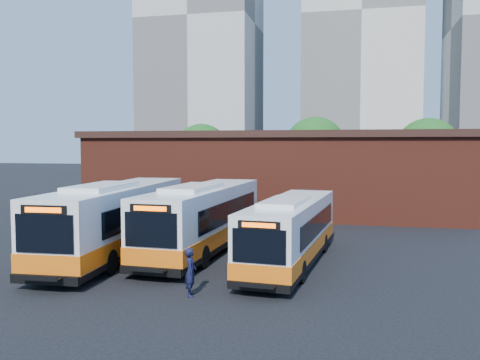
% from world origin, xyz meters
% --- Properties ---
extents(ground, '(220.00, 220.00, 0.00)m').
position_xyz_m(ground, '(0.00, 0.00, 0.00)').
color(ground, black).
extents(bus_midwest, '(3.33, 13.35, 3.61)m').
position_xyz_m(bus_midwest, '(-5.12, 1.95, 1.64)').
color(bus_midwest, white).
rests_on(bus_midwest, ground).
extents(bus_mideast, '(3.23, 12.85, 3.47)m').
position_xyz_m(bus_mideast, '(-1.27, 3.79, 1.58)').
color(bus_mideast, white).
rests_on(bus_mideast, ground).
extents(bus_east, '(3.28, 11.44, 3.08)m').
position_xyz_m(bus_east, '(3.39, 2.03, 1.40)').
color(bus_east, white).
rests_on(bus_east, ground).
extents(transit_worker, '(0.58, 0.73, 1.73)m').
position_xyz_m(transit_worker, '(0.50, -3.65, 0.87)').
color(transit_worker, black).
rests_on(transit_worker, ground).
extents(depot_building, '(28.60, 12.60, 6.40)m').
position_xyz_m(depot_building, '(0.00, 20.00, 3.26)').
color(depot_building, maroon).
rests_on(depot_building, ground).
extents(tree_west, '(6.00, 6.00, 7.65)m').
position_xyz_m(tree_west, '(-10.00, 32.00, 4.64)').
color(tree_west, '#382314').
rests_on(tree_west, ground).
extents(tree_mid, '(6.56, 6.56, 8.36)m').
position_xyz_m(tree_mid, '(2.00, 34.00, 5.08)').
color(tree_mid, '#382314').
rests_on(tree_mid, ground).
extents(tree_east, '(6.24, 6.24, 7.96)m').
position_xyz_m(tree_east, '(13.00, 31.00, 4.83)').
color(tree_east, '#382314').
rests_on(tree_east, ground).
extents(tower_left, '(20.00, 18.00, 56.20)m').
position_xyz_m(tower_left, '(-22.00, 72.00, 27.84)').
color(tower_left, beige).
rests_on(tower_left, ground).
extents(tower_center, '(22.00, 20.00, 61.20)m').
position_xyz_m(tower_center, '(7.00, 86.00, 30.34)').
color(tower_center, silver).
rests_on(tower_center, ground).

